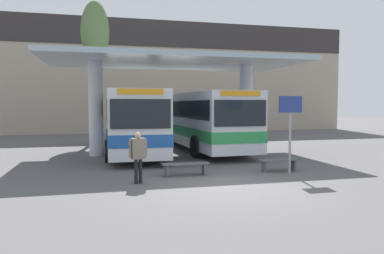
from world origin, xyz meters
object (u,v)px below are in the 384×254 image
(info_sign_platform, at_px, (290,119))
(waiting_bench_mid_platform, at_px, (279,163))
(transit_bus_center_bay, at_px, (198,118))
(waiting_bench_near_pillar, at_px, (185,166))
(pedestrian_waiting, at_px, (138,152))
(transit_bus_left_bay, at_px, (132,119))
(poplar_tree_behind_left, at_px, (95,34))

(info_sign_platform, bearing_deg, waiting_bench_mid_platform, 96.33)
(transit_bus_center_bay, distance_m, info_sign_platform, 8.91)
(transit_bus_center_bay, height_order, waiting_bench_near_pillar, transit_bus_center_bay)
(transit_bus_center_bay, relative_size, pedestrian_waiting, 7.44)
(transit_bus_left_bay, distance_m, info_sign_platform, 9.58)
(transit_bus_center_bay, relative_size, poplar_tree_behind_left, 1.31)
(waiting_bench_near_pillar, relative_size, poplar_tree_behind_left, 0.18)
(info_sign_platform, bearing_deg, transit_bus_center_bay, 97.18)
(waiting_bench_near_pillar, bearing_deg, poplar_tree_behind_left, 103.26)
(transit_bus_center_bay, distance_m, waiting_bench_mid_platform, 8.34)
(transit_bus_left_bay, height_order, waiting_bench_mid_platform, transit_bus_left_bay)
(transit_bus_center_bay, bearing_deg, info_sign_platform, 94.85)
(transit_bus_left_bay, xyz_separation_m, poplar_tree_behind_left, (-1.92, 5.86, 5.49))
(poplar_tree_behind_left, bearing_deg, pedestrian_waiting, -84.58)
(waiting_bench_near_pillar, xyz_separation_m, poplar_tree_behind_left, (-3.14, 13.35, 6.94))
(info_sign_platform, bearing_deg, poplar_tree_behind_left, 116.17)
(transit_bus_center_bay, bearing_deg, transit_bus_left_bay, 7.32)
(transit_bus_left_bay, bearing_deg, poplar_tree_behind_left, -70.06)
(transit_bus_center_bay, height_order, info_sign_platform, transit_bus_center_bay)
(waiting_bench_near_pillar, distance_m, info_sign_platform, 4.19)
(transit_bus_center_bay, relative_size, waiting_bench_near_pillar, 7.24)
(waiting_bench_near_pillar, relative_size, pedestrian_waiting, 1.03)
(transit_bus_left_bay, height_order, transit_bus_center_bay, transit_bus_left_bay)
(info_sign_platform, xyz_separation_m, poplar_tree_behind_left, (-6.90, 14.04, 5.23))
(transit_bus_left_bay, xyz_separation_m, waiting_bench_mid_platform, (4.91, -7.49, -1.45))
(waiting_bench_mid_platform, distance_m, pedestrian_waiting, 5.59)
(pedestrian_waiting, bearing_deg, waiting_bench_near_pillar, 11.91)
(transit_bus_left_bay, distance_m, pedestrian_waiting, 8.47)
(transit_bus_left_bay, relative_size, poplar_tree_behind_left, 1.26)
(transit_bus_center_bay, height_order, pedestrian_waiting, transit_bus_center_bay)
(waiting_bench_mid_platform, bearing_deg, pedestrian_waiting, -170.39)
(transit_bus_center_bay, relative_size, info_sign_platform, 4.33)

